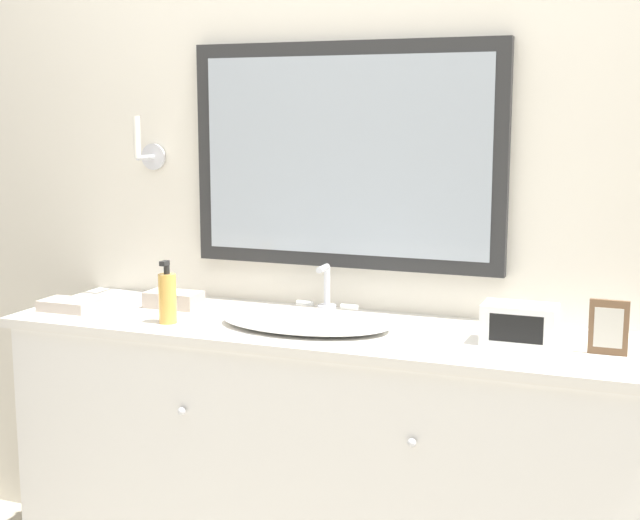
{
  "coord_description": "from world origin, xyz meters",
  "views": [
    {
      "loc": [
        0.92,
        -2.14,
        1.54
      ],
      "look_at": [
        -0.02,
        0.28,
        1.11
      ],
      "focal_mm": 50.0,
      "sensor_mm": 36.0,
      "label": 1
    }
  ],
  "objects_px": {
    "sink_basin": "(306,320)",
    "soap_bottle": "(167,297)",
    "appliance_box": "(519,324)",
    "picture_frame": "(609,327)"
  },
  "relations": [
    {
      "from": "soap_bottle",
      "to": "sink_basin",
      "type": "bearing_deg",
      "value": 15.15
    },
    {
      "from": "sink_basin",
      "to": "soap_bottle",
      "type": "relative_size",
      "value": 2.72
    },
    {
      "from": "sink_basin",
      "to": "appliance_box",
      "type": "relative_size",
      "value": 2.62
    },
    {
      "from": "picture_frame",
      "to": "soap_bottle",
      "type": "bearing_deg",
      "value": -175.17
    },
    {
      "from": "sink_basin",
      "to": "appliance_box",
      "type": "distance_m",
      "value": 0.62
    },
    {
      "from": "soap_bottle",
      "to": "picture_frame",
      "type": "distance_m",
      "value": 1.27
    },
    {
      "from": "soap_bottle",
      "to": "appliance_box",
      "type": "bearing_deg",
      "value": 7.22
    },
    {
      "from": "sink_basin",
      "to": "soap_bottle",
      "type": "bearing_deg",
      "value": -164.85
    },
    {
      "from": "sink_basin",
      "to": "picture_frame",
      "type": "distance_m",
      "value": 0.86
    },
    {
      "from": "sink_basin",
      "to": "picture_frame",
      "type": "height_order",
      "value": "sink_basin"
    }
  ]
}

